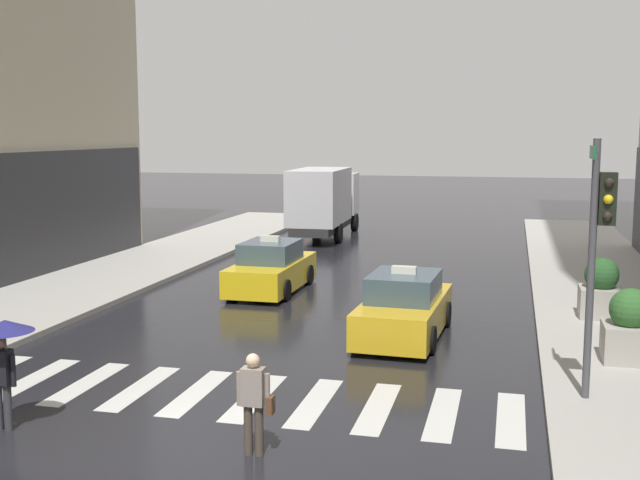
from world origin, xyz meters
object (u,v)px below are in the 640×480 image
object	(u,v)px
pedestrian_with_umbrella	(4,344)
pedestrian_with_handbag	(254,398)
planter_mid_block	(601,290)
taxi_lead	(404,309)
traffic_light_pole	(599,233)
box_truck	(324,200)
planter_near_corner	(630,328)
taxi_second	(271,269)

from	to	relation	value
pedestrian_with_umbrella	pedestrian_with_handbag	bearing A→B (deg)	0.34
planter_mid_block	taxi_lead	bearing A→B (deg)	-150.56
traffic_light_pole	planter_mid_block	xyz separation A→B (m)	(0.83, 6.87, -2.38)
traffic_light_pole	pedestrian_with_handbag	distance (m)	6.89
box_truck	planter_near_corner	world-z (taller)	box_truck
pedestrian_with_handbag	planter_near_corner	bearing A→B (deg)	44.86
box_truck	traffic_light_pole	bearing A→B (deg)	-64.45
planter_near_corner	planter_mid_block	world-z (taller)	same
planter_near_corner	pedestrian_with_handbag	bearing A→B (deg)	-135.14
traffic_light_pole	taxi_lead	bearing A→B (deg)	134.63
box_truck	pedestrian_with_umbrella	world-z (taller)	box_truck
pedestrian_with_handbag	planter_near_corner	distance (m)	8.99
traffic_light_pole	taxi_lead	xyz separation A→B (m)	(-4.06, 4.11, -2.53)
taxi_lead	pedestrian_with_handbag	world-z (taller)	taxi_lead
traffic_light_pole	box_truck	world-z (taller)	traffic_light_pole
taxi_second	planter_near_corner	bearing A→B (deg)	-31.41
pedestrian_with_handbag	pedestrian_with_umbrella	bearing A→B (deg)	-179.66
taxi_second	planter_near_corner	size ratio (longest dim) A/B	2.85
pedestrian_with_umbrella	planter_mid_block	distance (m)	14.98
pedestrian_with_umbrella	planter_mid_block	xyz separation A→B (m)	(10.63, 10.54, -0.64)
taxi_second	pedestrian_with_umbrella	distance (m)	12.50
planter_mid_block	pedestrian_with_umbrella	bearing A→B (deg)	-135.23
taxi_second	pedestrian_with_handbag	distance (m)	12.93
planter_mid_block	traffic_light_pole	bearing A→B (deg)	-96.92
planter_mid_block	pedestrian_with_handbag	bearing A→B (deg)	-120.54
taxi_lead	traffic_light_pole	bearing A→B (deg)	-45.37
taxi_second	pedestrian_with_handbag	world-z (taller)	taxi_second
taxi_lead	planter_near_corner	xyz separation A→B (m)	(5.06, -1.41, 0.15)
taxi_lead	planter_near_corner	distance (m)	5.26
traffic_light_pole	planter_mid_block	distance (m)	7.32
taxi_lead	box_truck	bearing A→B (deg)	109.69
taxi_second	box_truck	size ratio (longest dim) A/B	0.60
pedestrian_with_handbag	planter_near_corner	xyz separation A→B (m)	(6.37, 6.34, -0.06)
taxi_second	planter_mid_block	size ratio (longest dim) A/B	2.85
box_truck	planter_mid_block	distance (m)	18.43
taxi_second	pedestrian_with_handbag	xyz separation A→B (m)	(3.58, -12.42, 0.21)
box_truck	taxi_lead	bearing A→B (deg)	-70.31
taxi_second	pedestrian_with_handbag	bearing A→B (deg)	-73.91
taxi_lead	pedestrian_with_handbag	xyz separation A→B (m)	(-1.31, -7.76, 0.21)
pedestrian_with_handbag	planter_near_corner	world-z (taller)	planter_near_corner
taxi_lead	taxi_second	world-z (taller)	same
pedestrian_with_umbrella	planter_near_corner	distance (m)	12.55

